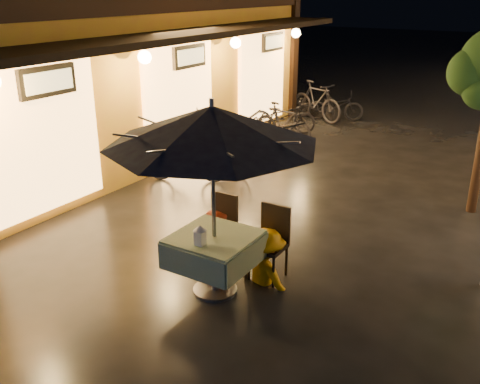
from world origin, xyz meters
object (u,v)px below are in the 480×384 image
Objects in this scene: patio_umbrella at (212,126)px; person_yellow at (266,231)px; cafe_table at (214,250)px; person_orange at (213,212)px; table_lantern at (200,234)px; bicycle_0 at (187,160)px.

patio_umbrella is 1.79× the size of person_yellow.
cafe_table is 0.64× the size of person_orange.
table_lantern is at bearing -90.00° from cafe_table.
person_yellow is at bearing 55.05° from patio_umbrella.
cafe_table is 0.75m from person_orange.
table_lantern is 0.18× the size of person_yellow.
person_yellow is at bearing 64.95° from table_lantern.
table_lantern is (0.00, -0.29, -1.23)m from patio_umbrella.
patio_umbrella is 1.55m from person_orange.
table_lantern is 4.43m from bicycle_0.
bicycle_0 reaches higher than cafe_table.
person_orange is (-0.42, 0.59, -1.37)m from patio_umbrella.
bicycle_0 is (-2.78, 3.12, -1.72)m from patio_umbrella.
person_orange is 0.96× the size of bicycle_0.
person_orange is (-0.42, 0.88, -0.14)m from table_lantern.
patio_umbrella is at bearing 122.31° from person_orange.
person_yellow is (0.41, 0.87, -0.22)m from table_lantern.
table_lantern reaches higher than bicycle_0.
person_orange reaches higher than cafe_table.
patio_umbrella is 1.61m from person_yellow.
cafe_table is 4.18m from bicycle_0.
bicycle_0 is at bearing -25.90° from person_yellow.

